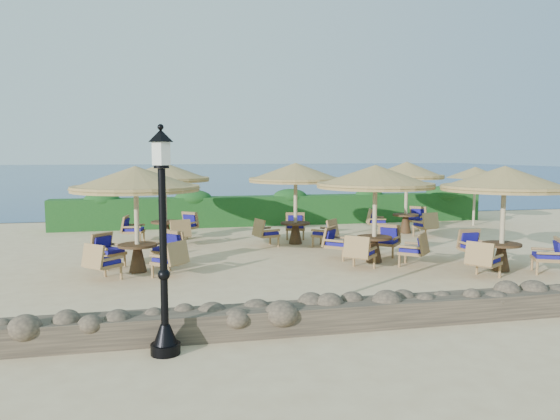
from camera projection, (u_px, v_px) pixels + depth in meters
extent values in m
plane|color=beige|center=(332.00, 256.00, 15.74)|extent=(120.00, 120.00, 0.00)
plane|color=navy|center=(191.00, 172.00, 83.69)|extent=(160.00, 160.00, 0.00)
cube|color=#133D16|center=(278.00, 210.00, 22.67)|extent=(18.00, 0.90, 1.20)
cube|color=brown|center=(440.00, 308.00, 9.70)|extent=(15.00, 0.65, 0.44)
cylinder|color=black|center=(166.00, 349.00, 8.10)|extent=(0.44, 0.44, 0.16)
cone|color=black|center=(165.00, 334.00, 8.07)|extent=(0.36, 0.36, 0.30)
cylinder|color=black|center=(163.00, 251.00, 7.94)|extent=(0.11, 0.11, 2.40)
cylinder|color=silver|center=(161.00, 152.00, 7.79)|extent=(0.30, 0.30, 0.36)
cone|color=black|center=(161.00, 136.00, 7.77)|extent=(0.40, 0.40, 0.18)
cylinder|color=tan|center=(474.00, 199.00, 22.37)|extent=(0.10, 0.10, 2.20)
cone|color=olive|center=(475.00, 172.00, 22.25)|extent=(2.30, 2.30, 0.45)
cylinder|color=tan|center=(137.00, 225.00, 13.54)|extent=(0.12, 0.12, 2.40)
cone|color=olive|center=(136.00, 177.00, 13.41)|extent=(3.18, 3.18, 0.55)
cylinder|color=olive|center=(136.00, 188.00, 13.44)|extent=(3.12, 3.12, 0.14)
cylinder|color=#452D18|center=(137.00, 245.00, 13.59)|extent=(0.96, 0.96, 0.06)
cone|color=#452D18|center=(138.00, 259.00, 13.63)|extent=(0.44, 0.44, 0.64)
cylinder|color=tan|center=(375.00, 219.00, 14.77)|extent=(0.12, 0.12, 2.40)
cone|color=olive|center=(375.00, 175.00, 14.65)|extent=(3.20, 3.20, 0.55)
cylinder|color=olive|center=(375.00, 185.00, 14.68)|extent=(3.13, 3.13, 0.14)
cylinder|color=#452D18|center=(374.00, 238.00, 14.83)|extent=(0.96, 0.96, 0.06)
cone|color=#452D18|center=(374.00, 250.00, 14.86)|extent=(0.44, 0.44, 0.64)
cylinder|color=tan|center=(503.00, 224.00, 13.67)|extent=(0.12, 0.12, 2.40)
cone|color=olive|center=(505.00, 177.00, 13.55)|extent=(3.12, 3.12, 0.55)
cylinder|color=olive|center=(504.00, 188.00, 13.58)|extent=(3.06, 3.06, 0.14)
cylinder|color=#452D18|center=(502.00, 244.00, 13.72)|extent=(0.96, 0.96, 0.06)
cone|color=#452D18|center=(501.00, 258.00, 13.76)|extent=(0.44, 0.44, 0.64)
cylinder|color=tan|center=(165.00, 206.00, 18.11)|extent=(0.12, 0.12, 2.40)
cone|color=olive|center=(164.00, 171.00, 17.99)|extent=(2.99, 2.99, 0.55)
cylinder|color=olive|center=(165.00, 179.00, 18.02)|extent=(2.93, 2.93, 0.14)
cylinder|color=#452D18|center=(166.00, 222.00, 18.17)|extent=(0.96, 0.96, 0.06)
cone|color=#452D18|center=(166.00, 232.00, 18.20)|extent=(0.44, 0.44, 0.64)
cylinder|color=tan|center=(296.00, 207.00, 17.78)|extent=(0.12, 0.12, 2.40)
cone|color=olive|center=(296.00, 171.00, 17.65)|extent=(3.08, 3.08, 0.55)
cylinder|color=olive|center=(296.00, 180.00, 17.68)|extent=(3.02, 3.02, 0.14)
cylinder|color=#452D18|center=(295.00, 223.00, 17.83)|extent=(0.96, 0.96, 0.06)
cone|color=#452D18|center=(295.00, 234.00, 17.87)|extent=(0.44, 0.44, 0.64)
cylinder|color=tan|center=(406.00, 201.00, 20.17)|extent=(0.12, 0.12, 2.40)
cone|color=olive|center=(407.00, 169.00, 20.05)|extent=(2.74, 2.74, 0.55)
cylinder|color=olive|center=(407.00, 177.00, 20.08)|extent=(2.69, 2.69, 0.14)
cylinder|color=#452D18|center=(406.00, 215.00, 20.23)|extent=(0.96, 0.96, 0.06)
cone|color=#452D18|center=(405.00, 224.00, 20.26)|extent=(0.44, 0.44, 0.64)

